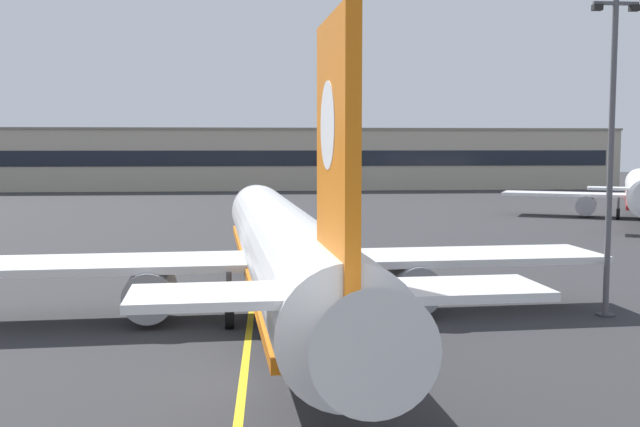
% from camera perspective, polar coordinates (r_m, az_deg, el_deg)
% --- Properties ---
extents(ground_plane, '(400.00, 400.00, 0.00)m').
position_cam_1_polar(ground_plane, '(27.09, -4.34, -12.55)').
color(ground_plane, '#2D2D30').
extents(taxiway_centreline, '(4.42, 179.96, 0.01)m').
position_cam_1_polar(taxiway_centreline, '(56.41, -4.69, -3.25)').
color(taxiway_centreline, yellow).
rests_on(taxiway_centreline, ground).
extents(airliner_foreground, '(32.22, 41.52, 11.65)m').
position_cam_1_polar(airliner_foreground, '(36.15, -2.84, -2.58)').
color(airliner_foreground, white).
rests_on(airliner_foreground, ground).
extents(apron_lamp_post, '(2.24, 0.90, 15.00)m').
position_cam_1_polar(apron_lamp_post, '(38.61, 21.06, 4.20)').
color(apron_lamp_post, '#515156').
rests_on(apron_lamp_post, ground).
extents(safety_cone_by_nose_gear, '(0.44, 0.44, 0.55)m').
position_cam_1_polar(safety_cone_by_nose_gear, '(52.83, -2.43, -3.53)').
color(safety_cone_by_nose_gear, orange).
rests_on(safety_cone_by_nose_gear, ground).
extents(terminal_building, '(144.68, 12.40, 11.41)m').
position_cam_1_polar(terminal_building, '(142.86, -6.42, 4.12)').
color(terminal_building, '#B2A893').
rests_on(terminal_building, ground).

